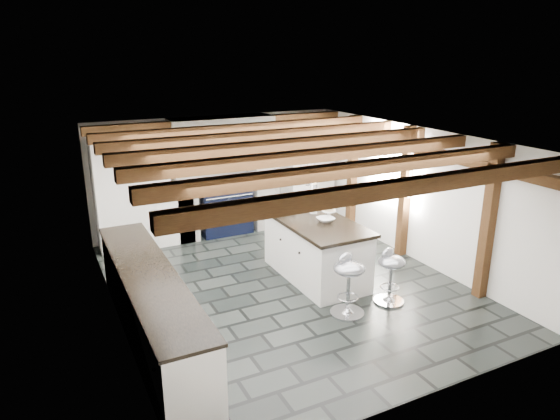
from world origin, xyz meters
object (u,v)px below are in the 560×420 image
range_cooker (225,210)px  kitchen_island (316,248)px  bar_stool_near (390,270)px  bar_stool_far (348,278)px

range_cooker → kitchen_island: bearing=-77.8°
kitchen_island → bar_stool_near: bearing=-67.1°
kitchen_island → bar_stool_far: (-0.22, -1.23, 0.06)m
range_cooker → bar_stool_far: 3.87m
range_cooker → bar_stool_near: size_ratio=1.24×
range_cooker → bar_stool_far: size_ratio=1.14×
range_cooker → bar_stool_far: (0.35, -3.85, 0.08)m
bar_stool_near → bar_stool_far: size_ratio=0.92×
bar_stool_far → bar_stool_near: bearing=-21.7°
range_cooker → bar_stool_far: range_cooker is taller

